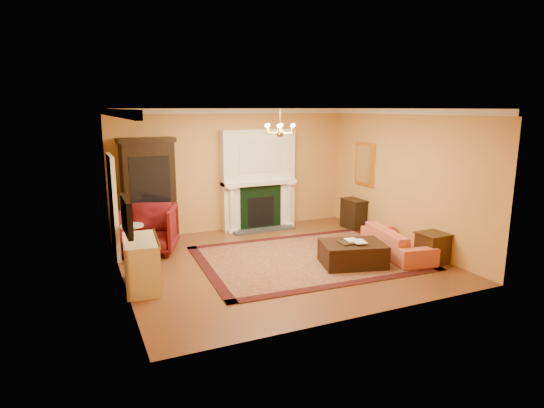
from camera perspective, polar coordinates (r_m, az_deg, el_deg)
floor at (r=9.22m, az=0.96°, el=-7.19°), size 6.00×5.50×0.02m
ceiling at (r=8.71m, az=1.03°, el=11.94°), size 6.00×5.50×0.02m
wall_back at (r=11.37m, az=-4.89°, el=4.28°), size 6.00×0.02×3.00m
wall_front at (r=6.49m, az=11.32°, el=-1.78°), size 6.00×0.02×3.00m
wall_left at (r=8.07m, az=-18.79°, el=0.49°), size 0.02×5.50×3.00m
wall_right at (r=10.45m, az=16.16°, el=3.17°), size 0.02×5.50×3.00m
fireplace at (r=11.45m, az=-1.72°, el=2.83°), size 1.90×0.70×2.50m
crown_molding at (r=9.58m, az=-1.43°, el=11.52°), size 6.00×5.50×0.12m
doorway at (r=9.82m, az=-19.25°, el=-0.28°), size 0.08×1.05×2.10m
tv_panel at (r=7.52m, az=-17.79°, el=-1.42°), size 0.09×0.95×0.58m
gilt_mirror at (r=11.50m, az=11.56°, el=4.93°), size 0.06×0.76×1.05m
chandelier at (r=8.71m, az=1.02°, el=9.29°), size 0.63×0.55×0.53m
oriental_rug at (r=9.38m, az=4.42°, el=-6.76°), size 4.46×3.43×0.02m
china_cabinet at (r=10.67m, az=-15.20°, el=1.39°), size 1.16×0.58×2.27m
wingback_armchair at (r=9.93m, az=-15.16°, el=-2.80°), size 1.37×1.33×1.11m
pedestal_table at (r=9.31m, az=-17.06°, el=-4.50°), size 0.44×0.44×0.79m
commode at (r=8.09m, az=-16.09°, el=-7.17°), size 0.64×1.19×0.86m
coral_sofa at (r=9.82m, az=15.44°, el=-4.03°), size 0.91×2.02×0.76m
end_table at (r=9.57m, az=19.48°, el=-5.30°), size 0.51×0.51×0.58m
console_table at (r=11.73m, az=10.18°, el=-1.29°), size 0.40×0.66×0.72m
leather_ottoman at (r=9.02m, az=10.07°, el=-6.16°), size 1.37×1.15×0.44m
ottoman_tray at (r=8.92m, az=9.71°, el=-4.76°), size 0.42×0.33×0.03m
book_a at (r=8.88m, az=9.37°, el=-3.76°), size 0.22×0.06×0.29m
book_b at (r=8.82m, az=10.26°, el=-3.83°), size 0.23×0.07×0.31m
topiary_left at (r=11.12m, az=-5.02°, el=4.02°), size 0.17×0.17×0.46m
topiary_right at (r=11.63m, az=1.34°, el=4.40°), size 0.17×0.17×0.46m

